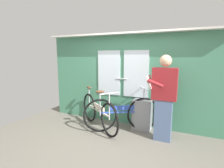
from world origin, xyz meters
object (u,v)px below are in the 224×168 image
object	(u,v)px
passenger_reading_newspaper	(164,96)
trash_bin_by_wall	(142,115)
bicycle_near_door	(98,112)
bicycle_leaning_behind	(122,114)

from	to	relation	value
passenger_reading_newspaper	trash_bin_by_wall	size ratio (longest dim) A/B	2.45
bicycle_near_door	trash_bin_by_wall	world-z (taller)	bicycle_near_door
bicycle_near_door	passenger_reading_newspaper	xyz separation A→B (m)	(1.46, -0.00, 0.51)
bicycle_near_door	bicycle_leaning_behind	distance (m)	0.57
passenger_reading_newspaper	trash_bin_by_wall	world-z (taller)	passenger_reading_newspaper
bicycle_near_door	bicycle_leaning_behind	bearing A→B (deg)	41.55
bicycle_near_door	trash_bin_by_wall	distance (m)	1.02
passenger_reading_newspaper	bicycle_near_door	bearing A→B (deg)	-0.64
bicycle_leaning_behind	trash_bin_by_wall	size ratio (longest dim) A/B	2.17
passenger_reading_newspaper	bicycle_leaning_behind	bearing A→B (deg)	-4.92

